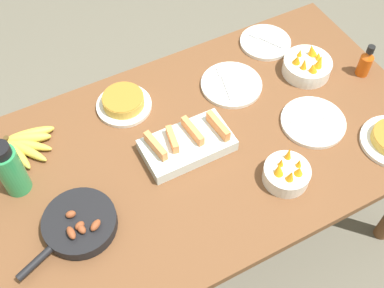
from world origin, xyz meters
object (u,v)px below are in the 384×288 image
banana_bunch (25,144)px  fruit_bowl_mango (287,173)px  empty_plate_far_left (265,42)px  empty_plate_far_right (231,85)px  melon_tray (187,144)px  skillet (79,224)px  fruit_bowl_citrus (307,66)px  frittata_plate_side (124,102)px  hot_sauce_bottle (366,62)px  empty_plate_near_front (313,122)px  water_bottle (10,169)px

banana_bunch → fruit_bowl_mango: bearing=-36.2°
empty_plate_far_left → empty_plate_far_right: same height
melon_tray → empty_plate_far_right: (0.30, 0.19, -0.02)m
skillet → fruit_bowl_citrus: size_ratio=1.80×
banana_bunch → frittata_plate_side: frittata_plate_side is taller
empty_plate_far_right → hot_sauce_bottle: (0.51, -0.19, 0.06)m
empty_plate_near_front → empty_plate_far_right: same height
banana_bunch → fruit_bowl_mango: 0.95m
skillet → empty_plate_near_front: (0.94, 0.00, -0.02)m
skillet → water_bottle: water_bottle is taller
melon_tray → skillet: bearing=-165.2°
empty_plate_far_right → fruit_bowl_mango: fruit_bowl_mango is taller
empty_plate_far_left → hot_sauce_bottle: size_ratio=1.49×
water_bottle → skillet: bearing=-61.9°
empty_plate_far_left → empty_plate_far_right: size_ratio=0.89×
hot_sauce_bottle → banana_bunch: bearing=168.2°
frittata_plate_side → empty_plate_near_front: (0.61, -0.41, -0.02)m
fruit_bowl_citrus → empty_plate_near_front: bearing=-119.8°
banana_bunch → empty_plate_near_front: 1.08m
melon_tray → fruit_bowl_mango: bearing=-48.5°
skillet → frittata_plate_side: 0.53m
fruit_bowl_mango → banana_bunch: bearing=143.8°
water_bottle → hot_sauce_bottle: water_bottle is taller
skillet → empty_plate_far_right: skillet is taller
skillet → empty_plate_far_left: 1.12m
empty_plate_far_left → empty_plate_far_right: bearing=-150.4°
banana_bunch → hot_sauce_bottle: hot_sauce_bottle is taller
empty_plate_near_front → hot_sauce_bottle: bearing=20.0°
banana_bunch → empty_plate_far_left: (1.08, 0.06, -0.01)m
frittata_plate_side → banana_bunch: bearing=-178.4°
banana_bunch → empty_plate_near_front: banana_bunch is taller
empty_plate_far_left → hot_sauce_bottle: (0.26, -0.34, 0.06)m
banana_bunch → melon_tray: 0.59m
frittata_plate_side → fruit_bowl_citrus: size_ratio=1.10×
banana_bunch → fruit_bowl_citrus: 1.15m
fruit_bowl_mango → hot_sauce_bottle: bearing=26.1°
frittata_plate_side → melon_tray: bearing=-67.0°
empty_plate_near_front → fruit_bowl_citrus: bearing=60.2°
skillet → fruit_bowl_citrus: fruit_bowl_citrus is taller
frittata_plate_side → skillet: bearing=-128.7°
skillet → fruit_bowl_mango: (0.70, -0.16, 0.01)m
banana_bunch → empty_plate_far_left: size_ratio=0.88×
frittata_plate_side → hot_sauce_bottle: hot_sauce_bottle is taller
banana_bunch → frittata_plate_side: size_ratio=0.90×
melon_tray → water_bottle: size_ratio=1.39×
banana_bunch → skillet: skillet is taller
banana_bunch → frittata_plate_side: (0.40, 0.01, 0.01)m
banana_bunch → fruit_bowl_citrus: (1.14, -0.17, 0.02)m
empty_plate_near_front → skillet: bearing=-179.8°
skillet → fruit_bowl_mango: bearing=145.3°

